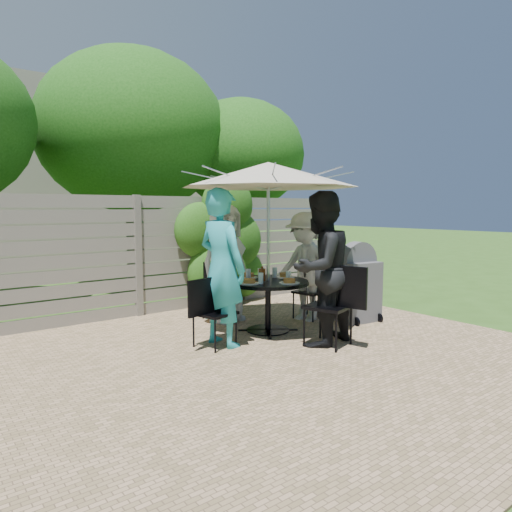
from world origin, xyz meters
TOP-DOWN VIEW (x-y plane):
  - backyard_envelope at (0.09, 10.29)m, footprint 60.00×60.00m
  - patio_table at (1.01, 1.12)m, footprint 1.23×1.23m
  - umbrella at (1.01, 1.12)m, footprint 2.67×2.67m
  - chair_back at (0.85, 2.07)m, footprint 0.42×0.61m
  - person_back at (0.87, 1.94)m, footprint 0.92×0.68m
  - chair_left at (0.06, 0.96)m, footprint 0.65×0.49m
  - person_left at (0.19, 0.98)m, footprint 0.56×0.76m
  - chair_front at (1.18, 0.17)m, footprint 0.60×0.76m
  - person_front at (1.15, 0.31)m, footprint 1.01×0.85m
  - chair_right at (1.96, 1.29)m, footprint 0.64×0.47m
  - person_right at (1.83, 1.27)m, footprint 0.76×1.12m
  - plate_back at (0.95, 1.48)m, footprint 0.26×0.26m
  - plate_left at (0.66, 1.06)m, footprint 0.26×0.26m
  - plate_front at (1.07, 0.77)m, footprint 0.26×0.26m
  - plate_right at (1.37, 1.19)m, footprint 0.26×0.26m
  - glass_back at (0.86, 1.36)m, footprint 0.07×0.07m
  - glass_left at (0.77, 0.97)m, footprint 0.07×0.07m
  - glass_front at (1.16, 0.89)m, footprint 0.07×0.07m
  - glass_right at (1.25, 1.27)m, footprint 0.07×0.07m
  - syrup_jug at (0.94, 1.16)m, footprint 0.09×0.09m
  - coffee_cup at (1.07, 1.36)m, footprint 0.08×0.08m
  - bbq_grill at (2.39, 0.77)m, footprint 0.62×0.51m

SIDE VIEW (x-z plane):
  - chair_back at x=0.85m, z-range -0.17..0.67m
  - chair_right at x=1.96m, z-range -0.17..0.68m
  - chair_left at x=0.06m, z-range -0.17..0.69m
  - chair_front at x=1.18m, z-range -0.20..0.79m
  - patio_table at x=1.01m, z-range 0.14..0.84m
  - bbq_grill at x=2.39m, z-range -0.05..1.12m
  - plate_back at x=0.95m, z-range 0.69..0.75m
  - plate_left at x=0.66m, z-range 0.69..0.75m
  - plate_front at x=1.07m, z-range 0.69..0.75m
  - plate_right at x=1.37m, z-range 0.69..0.75m
  - coffee_cup at x=1.07m, z-range 0.70..0.82m
  - glass_back at x=0.86m, z-range 0.70..0.84m
  - glass_left at x=0.77m, z-range 0.70..0.84m
  - glass_front at x=1.16m, z-range 0.70..0.84m
  - glass_right at x=1.25m, z-range 0.70..0.84m
  - syrup_jug at x=0.94m, z-range 0.70..0.86m
  - person_right at x=1.83m, z-range 0.00..1.60m
  - person_back at x=0.87m, z-range 0.00..1.71m
  - person_front at x=1.15m, z-range 0.00..1.86m
  - person_left at x=0.19m, z-range 0.00..1.89m
  - umbrella at x=1.01m, z-range 0.96..3.20m
  - backyard_envelope at x=0.09m, z-range 0.11..5.11m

